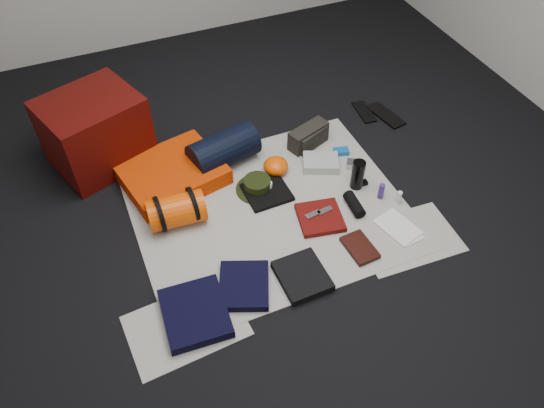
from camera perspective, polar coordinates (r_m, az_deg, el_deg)
name	(u,v)px	position (r m, az deg, el deg)	size (l,w,h in m)	color
floor	(271,213)	(3.23, -0.12, -0.99)	(4.50, 4.50, 0.02)	black
newspaper_mat	(271,212)	(3.22, -0.12, -0.83)	(1.60, 1.30, 0.01)	beige
newspaper_sheet_front_left	(186,325)	(2.80, -9.24, -12.77)	(0.58, 0.40, 0.00)	beige
newspaper_sheet_front_right	(407,238)	(3.18, 14.32, -3.59)	(0.58, 0.40, 0.00)	beige
red_cabinet	(95,132)	(3.58, -18.46, 7.38)	(0.57, 0.48, 0.48)	#440805
sleeping_pad	(172,173)	(3.43, -10.69, 3.25)	(0.60, 0.49, 0.11)	#CB3302
stuff_sack	(177,211)	(3.14, -10.21, -0.71)	(0.19, 0.19, 0.33)	#E14703
sack_strap_left	(160,214)	(3.13, -11.99, -1.09)	(0.22, 0.22, 0.03)	black
sack_strap_right	(193,204)	(3.14, -8.50, -0.05)	(0.22, 0.22, 0.03)	black
navy_duffel	(224,149)	(3.46, -5.23, 5.86)	(0.23, 0.23, 0.45)	black
boonie_brim	(257,189)	(3.35, -1.59, 1.64)	(0.27, 0.27, 0.01)	black
boonie_crown	(257,184)	(3.32, -1.60, 2.14)	(0.17, 0.17, 0.07)	black
hiking_boot_left	(311,138)	(3.63, 4.22, 7.09)	(0.26, 0.10, 0.13)	black
hiking_boot_right	(308,136)	(3.63, 3.92, 7.30)	(0.29, 0.11, 0.14)	black
flip_flop_left	(364,112)	(4.00, 9.88, 9.74)	(0.09, 0.25, 0.01)	black
flip_flop_right	(386,115)	(4.00, 12.13, 9.32)	(0.11, 0.31, 0.02)	black
trousers_navy_a	(195,313)	(2.79, -8.27, -11.55)	(0.32, 0.37, 0.06)	black
trousers_navy_b	(244,286)	(2.86, -3.02, -8.76)	(0.26, 0.30, 0.05)	black
trousers_charcoal	(302,276)	(2.90, 3.27, -7.73)	(0.25, 0.29, 0.04)	black
black_tshirt	(267,192)	(3.31, -0.54, 1.27)	(0.27, 0.25, 0.03)	black
red_shirt	(320,218)	(3.18, 5.19, -1.47)	(0.26, 0.26, 0.03)	#570C09
orange_stuff_sack	(276,166)	(3.43, 0.41, 4.12)	(0.16, 0.16, 0.11)	#E14703
first_aid_pouch	(321,163)	(3.50, 5.25, 4.45)	(0.23, 0.17, 0.06)	#989F97
water_bottle	(358,175)	(3.34, 9.21, 3.14)	(0.08, 0.08, 0.20)	black
speaker	(354,204)	(3.25, 8.84, -0.03)	(0.07, 0.07, 0.18)	black
compact_camera	(355,165)	(3.52, 8.95, 4.20)	(0.11, 0.07, 0.05)	#B2B1B6
cyan_case	(341,151)	(3.62, 7.46, 5.63)	(0.10, 0.06, 0.03)	#10559E
toiletry_purple	(381,191)	(3.33, 11.67, 1.35)	(0.04, 0.04, 0.11)	navy
toiletry_clear	(399,197)	(3.33, 13.49, 0.69)	(0.03, 0.03, 0.09)	silver
paperback_book	(360,248)	(3.06, 9.42, -4.66)	(0.14, 0.22, 0.03)	black
map_booklet	(398,227)	(3.21, 13.38, -2.44)	(0.17, 0.25, 0.01)	silver
map_printout	(405,232)	(3.21, 14.14, -2.91)	(0.14, 0.19, 0.01)	silver
sunglasses	(360,184)	(3.41, 9.43, 2.17)	(0.10, 0.04, 0.02)	black
key_cluster	(191,324)	(2.78, -8.75, -12.66)	(0.07, 0.07, 0.01)	#B2B1B6
tape_roll	(268,185)	(3.31, -0.43, 2.08)	(0.05, 0.05, 0.04)	white
energy_bar_a	(313,215)	(3.16, 4.41, -1.14)	(0.10, 0.04, 0.01)	#B2B1B6
energy_bar_b	(325,211)	(3.18, 5.70, -0.72)	(0.10, 0.04, 0.01)	#B2B1B6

